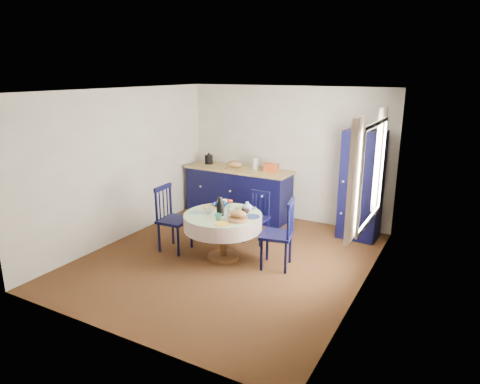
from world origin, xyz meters
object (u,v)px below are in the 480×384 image
object	(u,v)px
chair_right	(280,234)
mug_b	(218,217)
dining_table	(224,222)
chair_left	(172,218)
cobalt_bowl	(221,205)
kitchen_counter	(238,191)
chair_far	(257,217)
mug_d	(225,202)
mug_c	(245,211)
mug_a	(209,210)
pantry_cabinet	(361,186)

from	to	relation	value
chair_right	mug_b	world-z (taller)	chair_right
dining_table	chair_left	bearing A→B (deg)	-173.65
mug_b	chair_left	bearing A→B (deg)	170.48
mug_b	cobalt_bowl	bearing A→B (deg)	118.28
kitchen_counter	mug_b	distance (m)	2.33
chair_far	chair_right	distance (m)	1.03
dining_table	chair_right	bearing A→B (deg)	8.52
mug_d	cobalt_bowl	distance (m)	0.12
mug_d	mug_b	bearing A→B (deg)	-67.24
dining_table	chair_right	distance (m)	0.87
dining_table	mug_c	world-z (taller)	dining_table
dining_table	mug_c	xyz separation A→B (m)	(0.27, 0.18, 0.16)
mug_b	mug_c	xyz separation A→B (m)	(0.20, 0.44, -0.00)
mug_a	chair_right	bearing A→B (deg)	9.33
chair_right	mug_d	xyz separation A→B (m)	(-1.07, 0.28, 0.23)
chair_left	mug_a	world-z (taller)	chair_left
chair_far	cobalt_bowl	world-z (taller)	chair_far
mug_a	mug_d	bearing A→B (deg)	88.55
pantry_cabinet	chair_right	bearing A→B (deg)	-110.35
chair_left	mug_d	size ratio (longest dim) A/B	11.00
chair_left	mug_a	bearing A→B (deg)	-88.62
kitchen_counter	mug_d	world-z (taller)	kitchen_counter
pantry_cabinet	chair_far	xyz separation A→B (m)	(-1.45, -0.98, -0.49)
kitchen_counter	chair_left	world-z (taller)	kitchen_counter
cobalt_bowl	mug_b	bearing A→B (deg)	-61.72
pantry_cabinet	mug_b	world-z (taller)	pantry_cabinet
chair_right	mug_c	xyz separation A→B (m)	(-0.58, 0.05, 0.23)
chair_left	chair_far	size ratio (longest dim) A/B	1.23
pantry_cabinet	dining_table	world-z (taller)	pantry_cabinet
chair_far	mug_a	world-z (taller)	chair_far
chair_right	kitchen_counter	bearing A→B (deg)	-149.34
mug_d	pantry_cabinet	bearing A→B (deg)	38.54
mug_a	cobalt_bowl	bearing A→B (deg)	90.73
mug_a	mug_c	size ratio (longest dim) A/B	0.96
chair_far	mug_a	xyz separation A→B (m)	(-0.35, -0.91, 0.32)
mug_a	dining_table	bearing A→B (deg)	12.41
pantry_cabinet	mug_d	size ratio (longest dim) A/B	19.44
chair_far	mug_b	world-z (taller)	chair_far
chair_left	cobalt_bowl	size ratio (longest dim) A/B	4.37
mug_b	chair_right	bearing A→B (deg)	26.19
mug_a	mug_b	xyz separation A→B (m)	(0.29, -0.21, 0.00)
mug_c	chair_far	bearing A→B (deg)	101.91
mug_c	cobalt_bowl	bearing A→B (deg)	167.28
mug_a	mug_b	size ratio (longest dim) A/B	1.11
cobalt_bowl	chair_far	bearing A→B (deg)	57.59
pantry_cabinet	chair_right	distance (m)	1.90
cobalt_bowl	chair_left	bearing A→B (deg)	-149.05
kitchen_counter	chair_right	bearing A→B (deg)	-45.84
mug_b	mug_d	size ratio (longest dim) A/B	1.07
chair_left	chair_right	xyz separation A→B (m)	(1.74, 0.23, -0.01)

